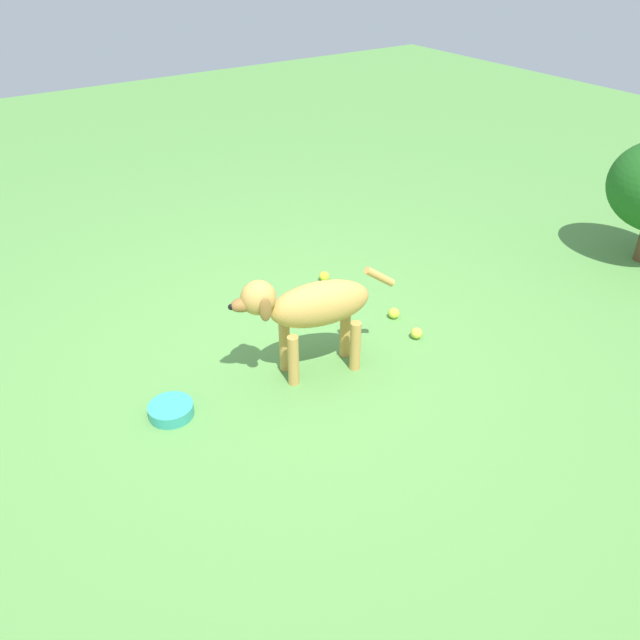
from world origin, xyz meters
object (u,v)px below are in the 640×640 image
tennis_ball_2 (394,313)px  tennis_ball_1 (324,276)px  tennis_ball_0 (416,333)px  dog (310,307)px  water_bowl (171,410)px

tennis_ball_2 → tennis_ball_1: bearing=7.9°
tennis_ball_0 → tennis_ball_2: bearing=-7.6°
dog → water_bowl: size_ratio=3.95×
water_bowl → tennis_ball_2: bearing=-87.1°
tennis_ball_2 → tennis_ball_0: bearing=172.4°
tennis_ball_2 → water_bowl: size_ratio=0.30×
dog → tennis_ball_2: 0.81m
dog → tennis_ball_2: bearing=-155.0°
tennis_ball_2 → water_bowl: 1.46m
dog → water_bowl: bearing=6.1°
tennis_ball_1 → water_bowl: bearing=116.5°
tennis_ball_2 → dog: bearing=102.6°
tennis_ball_1 → tennis_ball_0: bearing=-176.5°
tennis_ball_0 → tennis_ball_2: (0.24, -0.03, 0.00)m
tennis_ball_1 → water_bowl: size_ratio=0.30×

